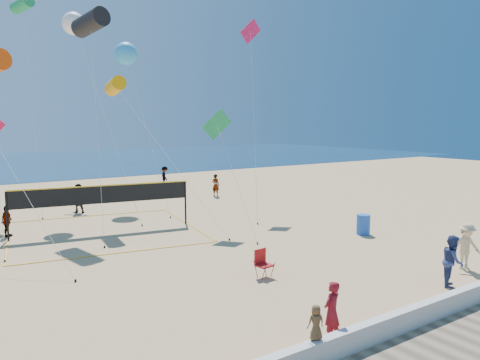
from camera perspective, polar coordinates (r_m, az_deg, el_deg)
ground at (r=15.41m, az=6.92°, el=-15.01°), size 120.00×120.00×0.00m
ocean at (r=73.55m, az=-26.73°, el=1.82°), size 140.00×50.00×0.03m
seawall at (r=13.37m, az=15.83°, el=-17.40°), size 32.00×0.30×0.60m
woman at (r=13.03m, az=11.12°, el=-15.45°), size 0.67×0.52×1.63m
toddler at (r=11.79m, az=9.24°, el=-16.77°), size 0.48×0.38×0.86m
bystander_a at (r=18.32m, az=24.49°, el=-8.96°), size 1.13×1.08×1.84m
bystander_b at (r=20.53m, az=25.86°, el=-7.29°), size 1.37×1.06×1.87m
far_person_0 at (r=26.48m, az=-26.56°, el=-4.52°), size 0.85×1.00×1.60m
far_person_1 at (r=31.57m, az=-19.08°, el=-2.13°), size 1.63×1.64×1.89m
far_person_2 at (r=36.55m, az=-2.98°, el=-0.64°), size 0.66×0.76×1.76m
far_person_4 at (r=42.43m, az=-9.16°, el=0.40°), size 0.88×1.29×1.83m
camp_chair at (r=17.79m, az=2.75°, el=-9.89°), size 0.63×0.75×1.16m
trash_barrel at (r=25.10m, az=14.80°, el=-5.27°), size 0.86×0.86×1.03m
volleyball_net at (r=25.69m, az=-16.38°, el=-2.32°), size 10.66×10.53×2.49m
kite_1 at (r=28.80m, az=-17.76°, el=17.80°), size 2.47×7.54×12.02m
kite_2 at (r=28.26m, az=-14.95°, el=10.99°), size 3.31×8.81×8.38m
kite_4 at (r=25.27m, az=-2.65°, el=6.23°), size 1.73×4.44×6.51m
kite_5 at (r=32.64m, az=1.33°, el=16.55°), size 4.34×5.75×12.73m
kite_6 at (r=33.36m, az=-19.63°, el=17.51°), size 2.21×8.28×12.78m
kite_7 at (r=35.56m, az=-13.74°, el=14.74°), size 1.85×8.48×11.45m
kite_8 at (r=36.17m, az=-25.02°, el=18.74°), size 1.38×6.56×14.03m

